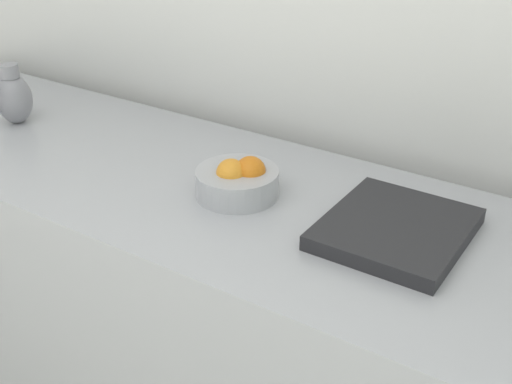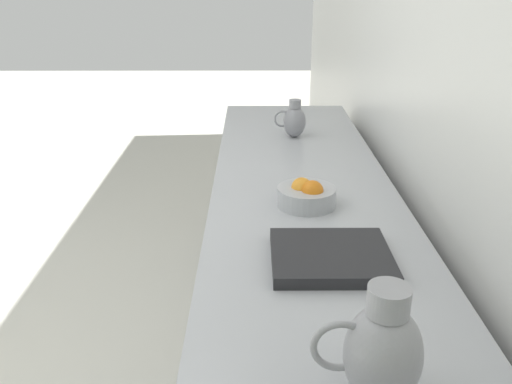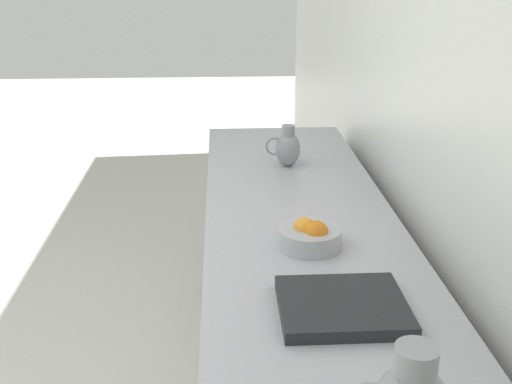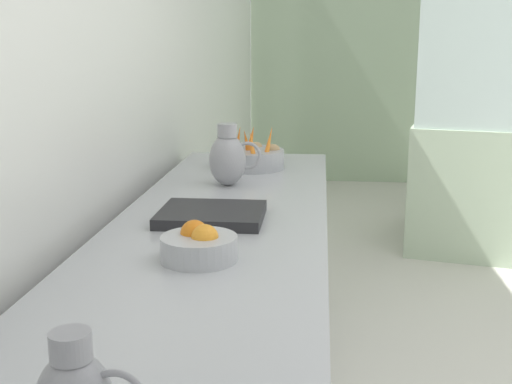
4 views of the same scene
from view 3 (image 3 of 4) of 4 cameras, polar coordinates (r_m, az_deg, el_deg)
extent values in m
cube|color=#ADAFB5|center=(2.24, 5.02, -16.32)|extent=(0.71, 3.27, 0.88)
cylinder|color=#ADAFB5|center=(2.09, 4.85, -4.12)|extent=(0.21, 0.21, 0.07)
sphere|color=orange|center=(2.08, 4.38, -3.29)|extent=(0.07, 0.07, 0.07)
sphere|color=orange|center=(2.05, 5.46, -3.63)|extent=(0.08, 0.08, 0.08)
cylinder|color=#939399|center=(1.20, 14.22, -14.52)|extent=(0.08, 0.08, 0.06)
ellipsoid|color=gray|center=(2.87, 2.89, 3.87)|extent=(0.11, 0.11, 0.16)
cylinder|color=gray|center=(2.85, 2.93, 5.60)|extent=(0.06, 0.06, 0.04)
torus|color=gray|center=(2.86, 1.68, 4.14)|extent=(0.08, 0.01, 0.08)
cube|color=#232326|center=(1.74, 7.79, -10.16)|extent=(0.34, 0.30, 0.04)
camera|label=1|loc=(1.38, -44.60, 9.38)|focal=45.82mm
camera|label=2|loc=(0.19, 32.03, -25.39)|focal=38.08mm
camera|label=4|loc=(3.56, -3.98, 15.31)|focal=46.18mm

